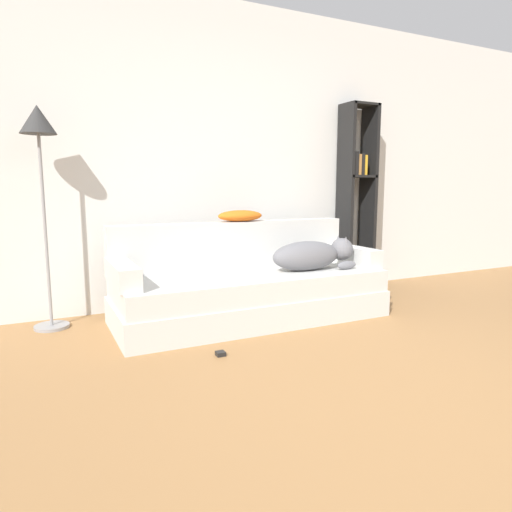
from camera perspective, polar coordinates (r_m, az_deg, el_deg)
name	(u,v)px	position (r m, az deg, el deg)	size (l,w,h in m)	color
ground_plane	(475,420)	(2.45, 25.73, -18.00)	(20.00, 20.00, 0.00)	#9E7042
wall_back	(240,156)	(4.36, -2.05, 12.39)	(8.18, 0.06, 2.70)	silver
couch	(251,296)	(3.70, -0.65, -5.07)	(2.16, 0.85, 0.38)	silver
couch_backrest	(233,244)	(3.95, -2.87, 1.51)	(2.12, 0.15, 0.39)	silver
couch_arm_left	(122,274)	(3.34, -16.40, -2.15)	(0.15, 0.66, 0.16)	silver
couch_arm_right	(352,255)	(4.16, 11.97, 0.10)	(0.15, 0.66, 0.16)	silver
dog	(313,255)	(3.80, 7.16, 0.17)	(0.76, 0.27, 0.27)	slate
laptop	(243,276)	(3.48, -1.58, -2.51)	(0.35, 0.30, 0.02)	#B7B7BC
throw_pillow	(240,216)	(3.95, -1.99, 5.05)	(0.40, 0.21, 0.10)	orange
bookshelf	(356,189)	(4.84, 12.45, 8.12)	(0.34, 0.26, 1.89)	black
floor_lamp	(39,148)	(3.71, -25.45, 12.12)	(0.25, 0.25, 1.64)	gray
power_adapter	(220,354)	(2.98, -4.46, -12.07)	(0.06, 0.06, 0.03)	black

